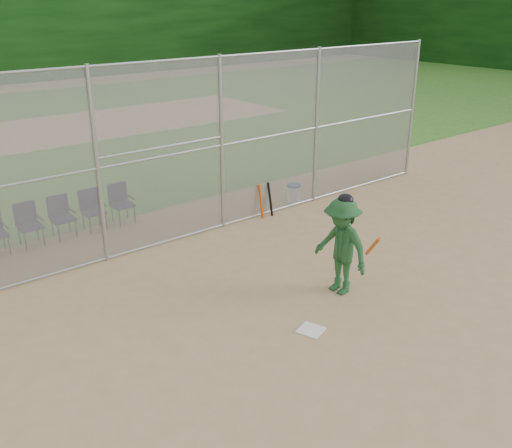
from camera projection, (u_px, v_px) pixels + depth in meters
ground at (350, 329)px, 9.51m from camera, size 100.00×100.00×0.00m
grass_strip at (11, 136)px, 22.53m from camera, size 100.00×100.00×0.00m
dirt_patch_far at (11, 136)px, 22.53m from camera, size 24.00×24.00×0.00m
backstop_fence at (184, 149)px, 12.35m from camera, size 16.09×0.09×4.00m
home_plate at (311, 330)px, 9.45m from camera, size 0.50×0.50×0.02m
batter_at_plate at (341, 246)px, 10.37m from camera, size 0.96×1.30×1.93m
water_cooler at (294, 193)px, 15.30m from camera, size 0.38×0.38×0.48m
spare_bats at (265, 200)px, 14.19m from camera, size 0.36×0.23×0.85m
chair_2 at (30, 226)px, 12.48m from camera, size 0.54×0.52×0.96m
chair_3 at (63, 218)px, 12.91m from camera, size 0.54×0.52×0.96m
chair_4 at (94, 211)px, 13.34m from camera, size 0.54×0.52×0.96m
chair_5 at (122, 204)px, 13.77m from camera, size 0.54×0.52×0.96m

